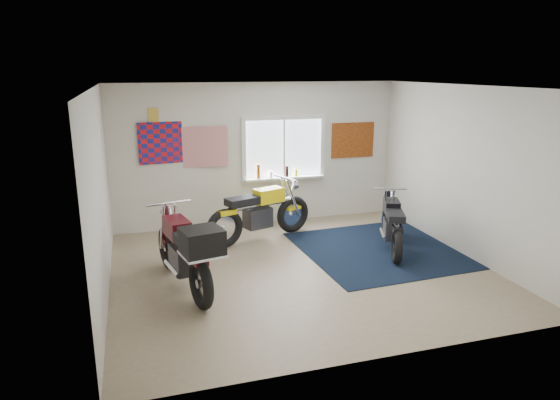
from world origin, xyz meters
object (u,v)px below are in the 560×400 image
object	(u,v)px
navy_rug	(379,249)
black_chrome_bike	(392,225)
yellow_triumph	(260,214)
maroon_tourer	(186,252)

from	to	relation	value
navy_rug	black_chrome_bike	world-z (taller)	black_chrome_bike
yellow_triumph	black_chrome_bike	xyz separation A→B (m)	(1.99, -1.10, -0.06)
yellow_triumph	black_chrome_bike	size ratio (longest dim) A/B	1.16
navy_rug	maroon_tourer	distance (m)	3.38
maroon_tourer	navy_rug	bearing A→B (deg)	-89.56
yellow_triumph	black_chrome_bike	world-z (taller)	yellow_triumph
navy_rug	black_chrome_bike	distance (m)	0.46
yellow_triumph	maroon_tourer	xyz separation A→B (m)	(-1.48, -1.77, 0.10)
yellow_triumph	maroon_tourer	world-z (taller)	maroon_tourer
black_chrome_bike	maroon_tourer	distance (m)	3.53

